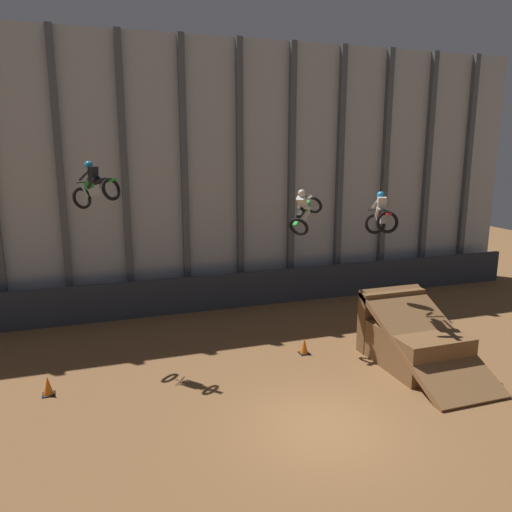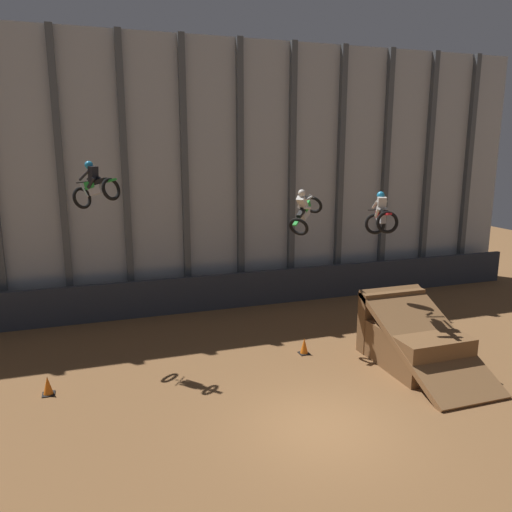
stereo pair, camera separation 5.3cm
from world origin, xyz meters
name	(u,v)px [view 2 (the right image)]	position (x,y,z in m)	size (l,w,h in m)	color
ground_plane	(321,428)	(0.00, 0.00, 0.00)	(60.00, 60.00, 0.00)	brown
arena_back_wall	(212,176)	(0.00, 11.46, 5.90)	(32.00, 0.40, 11.80)	#ADB2B7
lower_barrier	(220,292)	(0.00, 10.37, 0.80)	(31.36, 0.20, 1.61)	#2D333D
dirt_ramp	(411,340)	(4.69, 2.77, 0.80)	(2.45, 4.72, 2.35)	brown
rider_bike_left_air	(95,187)	(-5.12, 6.35, 5.92)	(1.63, 1.72, 1.60)	black
rider_bike_center_air	(305,210)	(1.98, 5.71, 4.95)	(1.73, 1.66, 1.69)	black
rider_bike_right_air	(381,216)	(3.96, 3.87, 4.89)	(1.15, 1.78, 1.57)	black
traffic_cone_near_ramp	(48,386)	(-6.86, 4.22, 0.28)	(0.36, 0.36, 0.58)	black
traffic_cone_arena_edge	(304,346)	(1.54, 4.54, 0.28)	(0.36, 0.36, 0.58)	black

